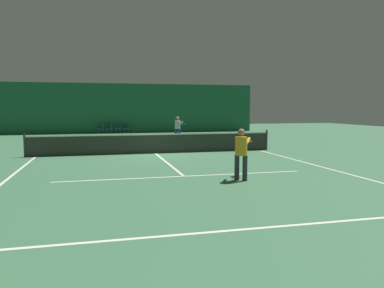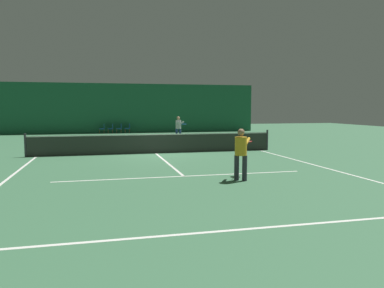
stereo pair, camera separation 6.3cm
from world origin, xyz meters
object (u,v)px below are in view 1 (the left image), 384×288
Objects in this scene: tennis_net at (155,143)px; player_far at (178,127)px; courtside_chair_1 at (110,128)px; courtside_chair_2 at (119,128)px; courtside_chair_3 at (127,128)px; player_near at (241,150)px; courtside_chair_0 at (102,128)px.

tennis_net is 7.33× the size of player_far.
player_far reaches higher than courtside_chair_1.
tennis_net reaches higher than courtside_chair_2.
courtside_chair_2 is 1.00× the size of courtside_chair_3.
player_far is 1.95× the size of courtside_chair_2.
courtside_chair_0 is at bearing 43.38° from player_near.
courtside_chair_0 is at bearing -90.00° from courtside_chair_2.
courtside_chair_3 is at bearing 90.96° from tennis_net.
player_far reaches higher than courtside_chair_0.
courtside_chair_3 is (2.18, 0.00, 0.00)m from courtside_chair_0.
courtside_chair_0 and courtside_chair_2 have the same top height.
player_near is at bearing -14.69° from player_far.
courtside_chair_1 is at bearing 90.00° from courtside_chair_0.
tennis_net is 15.02m from courtside_chair_2.
courtside_chair_2 is (0.73, 0.00, 0.00)m from courtside_chair_1.
courtside_chair_1 and courtside_chair_3 have the same top height.
tennis_net reaches higher than courtside_chair_1.
player_far is 1.95× the size of courtside_chair_1.
courtside_chair_3 is (-1.82, 22.47, -0.45)m from player_near.
courtside_chair_1 and courtside_chair_2 have the same top height.
courtside_chair_0 is 1.45m from courtside_chair_2.
courtside_chair_0 is 1.00× the size of courtside_chair_3.
courtside_chair_2 is at bearing -167.35° from player_far.
player_far is 9.63m from courtside_chair_0.
tennis_net is at bearing 9.21° from courtside_chair_0.
player_far is 8.96m from courtside_chair_2.
player_far is 1.95× the size of courtside_chair_0.
courtside_chair_2 is at bearing 39.75° from player_near.
courtside_chair_2 is at bearing 90.00° from courtside_chair_0.
player_near is at bearing 4.63° from courtside_chair_3.
player_far is at bearing 23.33° from courtside_chair_2.
courtside_chair_0 is 1.00× the size of courtside_chair_2.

